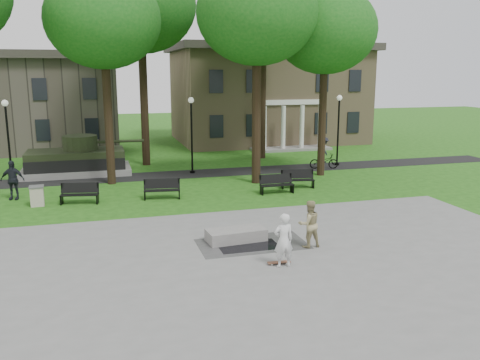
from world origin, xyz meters
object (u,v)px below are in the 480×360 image
object	(u,v)px
friend_watching	(309,224)
cyclist	(324,156)
park_bench_0	(79,193)
concrete_block	(236,235)
trash_bin	(37,196)
skateboarder	(284,240)

from	to	relation	value
friend_watching	cyclist	world-z (taller)	cyclist
friend_watching	cyclist	distance (m)	15.54
park_bench_0	concrete_block	bearing A→B (deg)	-41.36
park_bench_0	trash_bin	xyz separation A→B (m)	(-1.93, 0.12, -0.04)
skateboarder	trash_bin	xyz separation A→B (m)	(-8.53, 10.51, -0.44)
concrete_block	park_bench_0	world-z (taller)	park_bench_0
trash_bin	friend_watching	bearing A→B (deg)	-41.53
concrete_block	park_bench_0	bearing A→B (deg)	127.96
concrete_block	park_bench_0	size ratio (longest dim) A/B	1.19
concrete_block	cyclist	size ratio (longest dim) A/B	1.05
friend_watching	cyclist	xyz separation A→B (m)	(7.07, 13.85, -0.03)
cyclist	park_bench_0	xyz separation A→B (m)	(-15.24, -5.02, -0.33)
concrete_block	cyclist	world-z (taller)	cyclist
skateboarder	friend_watching	distance (m)	2.22
cyclist	trash_bin	distance (m)	17.86
friend_watching	concrete_block	bearing A→B (deg)	-32.86
skateboarder	friend_watching	size ratio (longest dim) A/B	1.04
friend_watching	cyclist	bearing A→B (deg)	-119.60
skateboarder	trash_bin	bearing A→B (deg)	-53.33
cyclist	park_bench_0	distance (m)	16.05
friend_watching	park_bench_0	size ratio (longest dim) A/B	0.94
concrete_block	trash_bin	distance (m)	10.83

